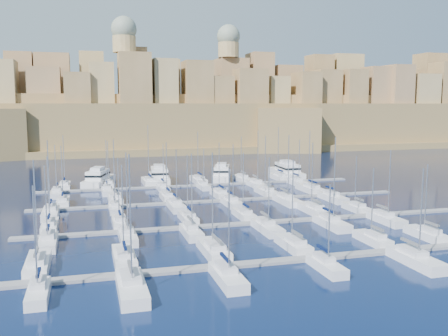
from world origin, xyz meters
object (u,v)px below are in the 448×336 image
object	(u,v)px
motor_yacht_b	(159,176)
motor_yacht_d	(287,171)
sailboat_2	(214,250)
sailboat_4	(373,239)
sailboat_0	(38,264)
motor_yacht_c	(222,174)
motor_yacht_a	(99,179)

from	to	relation	value
motor_yacht_b	motor_yacht_d	bearing A→B (deg)	0.39
sailboat_2	sailboat_4	world-z (taller)	sailboat_2
sailboat_2	motor_yacht_d	bearing A→B (deg)	59.93
sailboat_2	motor_yacht_d	size ratio (longest dim) A/B	0.83
sailboat_2	motor_yacht_b	bearing A→B (deg)	88.25
sailboat_0	motor_yacht_c	world-z (taller)	sailboat_0
sailboat_2	motor_yacht_a	size ratio (longest dim) A/B	0.90
sailboat_4	motor_yacht_a	world-z (taller)	sailboat_4
sailboat_2	motor_yacht_b	size ratio (longest dim) A/B	0.84
motor_yacht_a	motor_yacht_c	distance (m)	34.54
motor_yacht_b	motor_yacht_a	bearing A→B (deg)	-177.64
sailboat_0	motor_yacht_d	size ratio (longest dim) A/B	0.81
motor_yacht_a	motor_yacht_d	size ratio (longest dim) A/B	0.92
motor_yacht_c	motor_yacht_d	world-z (taller)	same
motor_yacht_c	motor_yacht_b	bearing A→B (deg)	177.63
motor_yacht_a	motor_yacht_c	bearing A→B (deg)	-0.11
motor_yacht_a	sailboat_0	bearing A→B (deg)	-97.89
sailboat_2	motor_yacht_c	xyz separation A→B (m)	(20.13, 69.28, 0.96)
motor_yacht_c	sailboat_2	bearing A→B (deg)	-106.21
sailboat_4	motor_yacht_a	xyz separation A→B (m)	(-39.95, 70.30, 1.01)
sailboat_0	motor_yacht_b	world-z (taller)	sailboat_0
sailboat_4	motor_yacht_a	distance (m)	80.87
sailboat_0	motor_yacht_b	bearing A→B (deg)	69.54
sailboat_0	sailboat_4	world-z (taller)	sailboat_0
sailboat_0	motor_yacht_a	distance (m)	70.14
sailboat_0	motor_yacht_a	size ratio (longest dim) A/B	0.88
sailboat_0	motor_yacht_c	xyz separation A→B (m)	(44.17, 69.41, 0.97)
sailboat_4	motor_yacht_d	world-z (taller)	sailboat_4
sailboat_0	sailboat_2	world-z (taller)	sailboat_2
motor_yacht_a	motor_yacht_d	xyz separation A→B (m)	(55.10, 0.94, -0.00)
motor_yacht_c	motor_yacht_a	bearing A→B (deg)	179.89
motor_yacht_b	motor_yacht_d	distance (m)	38.56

